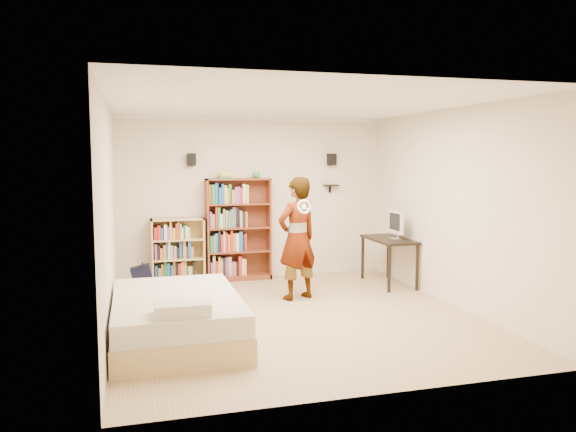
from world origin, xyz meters
name	(u,v)px	position (x,y,z in m)	size (l,w,h in m)	color
ground	(295,316)	(0.00, 0.00, 0.00)	(4.50, 5.00, 0.01)	tan
room_shell	(295,179)	(0.00, 0.00, 1.76)	(4.52, 5.02, 2.71)	beige
crown_molding	(295,106)	(0.00, 0.00, 2.67)	(4.50, 5.00, 0.06)	white
speaker_left	(191,159)	(-1.05, 2.40, 2.00)	(0.14, 0.12, 0.20)	black
speaker_right	(332,159)	(1.35, 2.40, 2.00)	(0.14, 0.12, 0.20)	black
wall_shelf	(331,185)	(1.35, 2.41, 1.55)	(0.25, 0.16, 0.03)	black
tall_bookshelf	(239,229)	(-0.30, 2.34, 0.84)	(1.07, 0.31, 1.69)	brown
low_bookshelf	(178,251)	(-1.30, 2.34, 0.53)	(0.84, 0.32, 1.06)	#DABC75
computer_desk	(389,261)	(1.96, 1.35, 0.37)	(0.55, 1.10, 0.75)	black
imac	(395,225)	(2.01, 1.26, 0.97)	(0.09, 0.45, 0.45)	silver
daybed	(177,312)	(-1.54, -0.53, 0.31)	(1.39, 2.13, 0.63)	beige
person	(297,238)	(0.28, 0.85, 0.88)	(0.64, 0.42, 1.76)	black
wii_wheel	(304,207)	(0.28, 0.52, 1.36)	(0.20, 0.20, 0.04)	silver
navy_bag	(143,279)	(-1.87, 1.80, 0.22)	(0.32, 0.21, 0.44)	black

